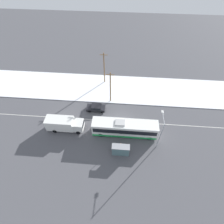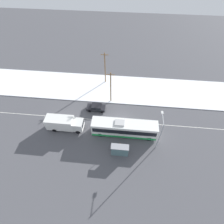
% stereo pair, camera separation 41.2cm
% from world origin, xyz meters
% --- Properties ---
extents(ground_plane, '(120.00, 120.00, 0.00)m').
position_xyz_m(ground_plane, '(0.00, 0.00, 0.00)').
color(ground_plane, '#4C4C51').
extents(snow_lot, '(80.00, 10.10, 0.12)m').
position_xyz_m(snow_lot, '(0.00, 10.18, 0.06)').
color(snow_lot, white).
rests_on(snow_lot, ground_plane).
extents(lane_marking_center, '(60.00, 0.12, 0.00)m').
position_xyz_m(lane_marking_center, '(0.00, 0.00, 0.00)').
color(lane_marking_center, silver).
rests_on(lane_marking_center, ground_plane).
extents(city_bus, '(12.45, 2.57, 3.47)m').
position_xyz_m(city_bus, '(0.87, -2.83, 1.69)').
color(city_bus, white).
rests_on(city_bus, ground_plane).
extents(box_truck, '(7.27, 2.30, 2.99)m').
position_xyz_m(box_truck, '(-11.01, -2.74, 1.66)').
color(box_truck, silver).
rests_on(box_truck, ground_plane).
extents(sedan_car, '(4.01, 1.80, 1.37)m').
position_xyz_m(sedan_car, '(-5.55, 2.87, 0.75)').
color(sedan_car, black).
rests_on(sedan_car, ground_plane).
extents(pedestrian_at_stop, '(0.62, 0.28, 1.73)m').
position_xyz_m(pedestrian_at_stop, '(0.30, -6.25, 1.06)').
color(pedestrian_at_stop, '#23232D').
rests_on(pedestrian_at_stop, ground_plane).
extents(bus_shelter, '(3.13, 1.20, 2.40)m').
position_xyz_m(bus_shelter, '(0.31, -7.57, 1.68)').
color(bus_shelter, gray).
rests_on(bus_shelter, ground_plane).
extents(streetlamp, '(0.36, 3.14, 7.03)m').
position_xyz_m(streetlamp, '(6.95, -4.76, 4.54)').
color(streetlamp, '#9EA3A8').
rests_on(streetlamp, ground_plane).
extents(utility_pole_roadside, '(1.80, 0.24, 7.97)m').
position_xyz_m(utility_pole_roadside, '(-2.62, 5.85, 4.17)').
color(utility_pole_roadside, brown).
rests_on(utility_pole_roadside, ground_plane).
extents(utility_pole_snowlot, '(1.80, 0.24, 8.28)m').
position_xyz_m(utility_pole_snowlot, '(-4.69, 12.57, 4.33)').
color(utility_pole_snowlot, brown).
rests_on(utility_pole_snowlot, ground_plane).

